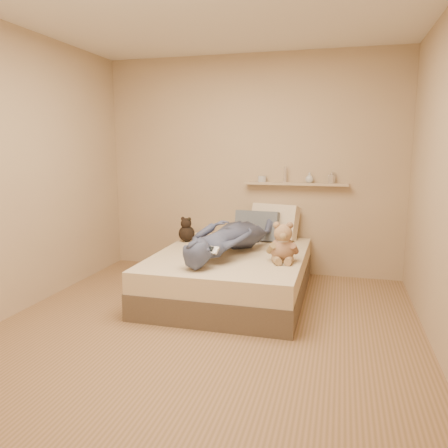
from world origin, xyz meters
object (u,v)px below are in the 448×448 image
(game_console, at_px, (208,250))
(pillow_grey, at_px, (257,226))
(pillow_cream, at_px, (274,222))
(dark_plush, at_px, (187,231))
(bed, at_px, (231,274))
(wall_shelf, at_px, (296,184))
(teddy_bear, at_px, (283,245))
(person, at_px, (228,237))

(game_console, relative_size, pillow_grey, 0.40)
(pillow_cream, bearing_deg, dark_plush, -155.48)
(bed, bearing_deg, pillow_grey, 78.80)
(pillow_cream, height_order, pillow_grey, pillow_cream)
(bed, height_order, game_console, game_console)
(game_console, distance_m, wall_shelf, 1.69)
(bed, bearing_deg, teddy_bear, -21.04)
(dark_plush, bearing_deg, bed, -32.31)
(game_console, bearing_deg, pillow_grey, 81.33)
(bed, distance_m, dark_plush, 0.82)
(pillow_cream, bearing_deg, wall_shelf, 18.84)
(teddy_bear, height_order, wall_shelf, wall_shelf)
(bed, relative_size, wall_shelf, 1.58)
(bed, relative_size, game_console, 9.49)
(bed, relative_size, pillow_grey, 3.80)
(pillow_cream, height_order, wall_shelf, wall_shelf)
(game_console, height_order, teddy_bear, teddy_bear)
(pillow_cream, bearing_deg, pillow_grey, -142.40)
(teddy_bear, distance_m, pillow_cream, 1.07)
(teddy_bear, relative_size, wall_shelf, 0.32)
(teddy_bear, distance_m, pillow_grey, 1.00)
(game_console, relative_size, person, 0.13)
(teddy_bear, height_order, person, teddy_bear)
(game_console, xyz_separation_m, dark_plush, (-0.57, 0.99, -0.04))
(game_console, distance_m, teddy_bear, 0.73)
(wall_shelf, bearing_deg, pillow_cream, -161.16)
(bed, height_order, pillow_cream, pillow_cream)
(game_console, xyz_separation_m, teddy_bear, (0.62, 0.38, -0.01))
(teddy_bear, relative_size, pillow_cream, 0.71)
(bed, xyz_separation_m, pillow_grey, (0.14, 0.69, 0.40))
(bed, height_order, dark_plush, dark_plush)
(pillow_grey, distance_m, person, 0.77)
(pillow_grey, relative_size, person, 0.33)
(bed, relative_size, dark_plush, 6.62)
(pillow_cream, xyz_separation_m, pillow_grey, (-0.18, -0.14, -0.03))
(pillow_cream, bearing_deg, person, -110.48)
(bed, distance_m, game_console, 0.72)
(pillow_grey, bearing_deg, bed, -101.20)
(pillow_cream, height_order, person, pillow_cream)
(bed, distance_m, person, 0.41)
(bed, height_order, teddy_bear, teddy_bear)
(person, bearing_deg, pillow_grey, -88.37)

